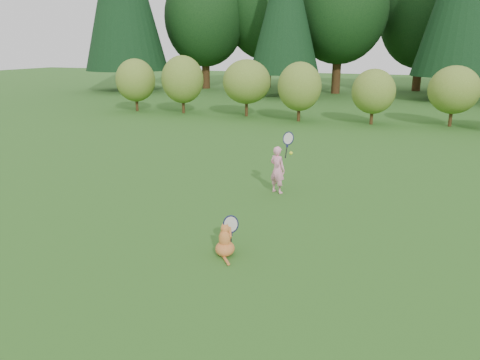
% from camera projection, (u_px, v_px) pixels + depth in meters
% --- Properties ---
extents(ground, '(100.00, 100.00, 0.00)m').
position_uv_depth(ground, '(215.00, 225.00, 8.85)').
color(ground, '#1F5317').
rests_on(ground, ground).
extents(shrub_row, '(28.00, 3.00, 2.80)m').
position_uv_depth(shrub_row, '(339.00, 90.00, 20.08)').
color(shrub_row, '#577022').
rests_on(shrub_row, ground).
extents(child, '(0.65, 0.46, 1.62)m').
position_uv_depth(child, '(278.00, 169.00, 10.65)').
color(child, pink).
rests_on(child, ground).
extents(cat, '(0.46, 0.73, 0.73)m').
position_uv_depth(cat, '(225.00, 239.00, 7.54)').
color(cat, '#CB5827').
rests_on(cat, ground).
extents(tennis_ball, '(0.07, 0.07, 0.07)m').
position_uv_depth(tennis_ball, '(291.00, 153.00, 9.76)').
color(tennis_ball, '#CCD919').
rests_on(tennis_ball, ground).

